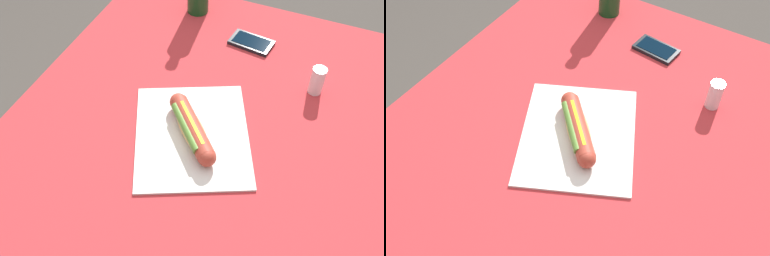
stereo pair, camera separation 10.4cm
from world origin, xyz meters
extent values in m
plane|color=#47423D|center=(0.00, 0.00, 0.00)|extent=(6.00, 6.00, 0.00)
cylinder|color=brown|center=(0.41, -0.37, 0.35)|extent=(0.07, 0.07, 0.71)
cylinder|color=brown|center=(0.41, 0.37, 0.35)|extent=(0.07, 0.07, 0.71)
cube|color=brown|center=(0.00, 0.00, 0.72)|extent=(0.98, 0.90, 0.03)
cube|color=#B72D33|center=(0.00, 0.00, 0.74)|extent=(1.04, 0.96, 0.00)
cube|color=silver|center=(-0.06, 0.02, 0.75)|extent=(0.40, 0.38, 0.01)
ellipsoid|color=tan|center=(-0.06, 0.02, 0.77)|extent=(0.16, 0.16, 0.04)
cylinder|color=#A83D2D|center=(-0.06, 0.02, 0.77)|extent=(0.16, 0.16, 0.04)
sphere|color=#A83D2D|center=(0.00, 0.09, 0.77)|extent=(0.04, 0.04, 0.04)
sphere|color=#A83D2D|center=(-0.13, -0.04, 0.77)|extent=(0.04, 0.04, 0.04)
cube|color=yellow|center=(-0.06, 0.02, 0.79)|extent=(0.11, 0.10, 0.00)
cylinder|color=#568433|center=(-0.07, 0.03, 0.78)|extent=(0.12, 0.12, 0.02)
cube|color=black|center=(0.32, 0.00, 0.75)|extent=(0.08, 0.13, 0.01)
cube|color=black|center=(0.32, 0.00, 0.75)|extent=(0.07, 0.11, 0.00)
cylinder|color=silver|center=(0.20, -0.21, 0.78)|extent=(0.04, 0.04, 0.08)
camera|label=1|loc=(-0.69, -0.24, 1.57)|focal=41.81mm
camera|label=2|loc=(-0.64, -0.34, 1.57)|focal=41.81mm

